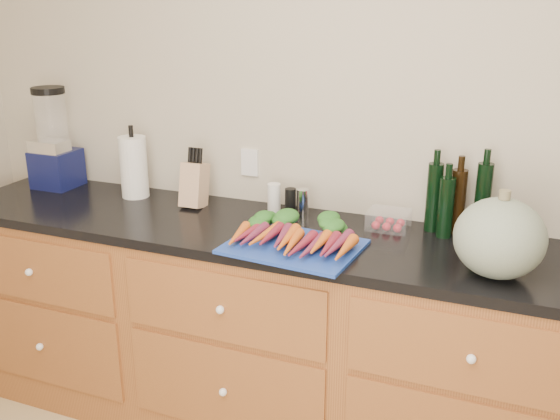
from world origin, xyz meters
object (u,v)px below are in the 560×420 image
at_px(cutting_board, 293,246).
at_px(paper_towel, 134,167).
at_px(knife_block, 194,185).
at_px(squash, 499,238).
at_px(tomato_box, 389,220).
at_px(carrots, 297,235).
at_px(blender_appliance, 54,144).

distance_m(cutting_board, paper_towel, 0.97).
bearing_deg(knife_block, cutting_board, -27.46).
bearing_deg(knife_block, squash, -12.05).
relative_size(paper_towel, tomato_box, 1.74).
bearing_deg(carrots, squash, -0.89).
distance_m(squash, knife_block, 1.32).
distance_m(cutting_board, knife_block, 0.66).
xyz_separation_m(squash, blender_appliance, (-2.05, 0.29, 0.08)).
xyz_separation_m(blender_appliance, knife_block, (0.77, -0.02, -0.11)).
height_order(squash, tomato_box, squash).
height_order(carrots, tomato_box, same).
distance_m(carrots, tomato_box, 0.41).
relative_size(carrots, paper_towel, 1.68).
bearing_deg(cutting_board, paper_towel, 160.45).
relative_size(cutting_board, blender_appliance, 0.99).
xyz_separation_m(carrots, tomato_box, (0.28, 0.29, -0.00)).
bearing_deg(tomato_box, carrots, -133.82).
height_order(blender_appliance, tomato_box, blender_appliance).
height_order(knife_block, tomato_box, knife_block).
height_order(paper_towel, tomato_box, paper_towel).
distance_m(paper_towel, knife_block, 0.33).
height_order(cutting_board, paper_towel, paper_towel).
bearing_deg(paper_towel, cutting_board, -19.55).
bearing_deg(carrots, tomato_box, 46.18).
bearing_deg(knife_block, tomato_box, 2.00).
distance_m(blender_appliance, paper_towel, 0.45).
relative_size(blender_appliance, paper_towel, 1.71).
distance_m(carrots, squash, 0.72).
bearing_deg(tomato_box, squash, -35.49).
relative_size(squash, blender_appliance, 0.62).
height_order(squash, blender_appliance, blender_appliance).
bearing_deg(cutting_board, knife_block, 152.54).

